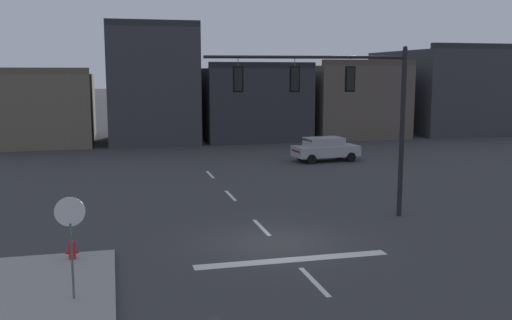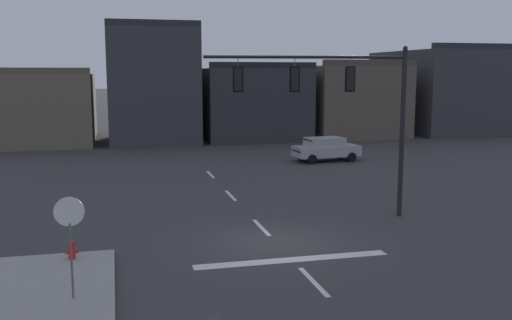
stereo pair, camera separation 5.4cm
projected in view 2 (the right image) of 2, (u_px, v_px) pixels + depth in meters
ground_plane at (275, 242)px, 20.34m from camera, size 400.00×400.00×0.00m
sidewalk_near_corner at (14, 306)px, 14.58m from camera, size 5.00×8.00×0.15m
stop_bar_paint at (292, 260)px, 18.42m from camera, size 6.40×0.50×0.01m
lane_centreline at (261, 227)px, 22.26m from camera, size 0.16×26.40×0.01m
signal_mast_near_side at (340, 97)px, 23.07m from camera, size 8.12×1.24×6.99m
stop_sign at (70, 223)px, 14.61m from camera, size 0.76×0.64×2.83m
car_lot_nearside at (326, 149)px, 38.74m from camera, size 4.58×2.24×1.61m
fire_hydrant at (72, 253)px, 18.04m from camera, size 0.40×0.30×0.75m
building_row at (279, 97)px, 53.76m from camera, size 51.91×13.47×10.01m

